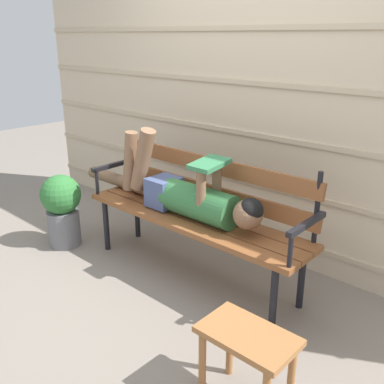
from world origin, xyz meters
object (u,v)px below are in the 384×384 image
(park_bench, at_px, (198,207))
(footstool, at_px, (247,349))
(reclining_person, at_px, (182,193))
(potted_plant, at_px, (62,207))

(park_bench, bearing_deg, footstool, -38.32)
(reclining_person, distance_m, footstool, 1.31)
(park_bench, xyz_separation_m, footstool, (0.98, -0.77, -0.20))
(footstool, xyz_separation_m, potted_plant, (-2.09, 0.36, 0.02))
(park_bench, distance_m, reclining_person, 0.15)
(park_bench, relative_size, potted_plant, 2.94)
(park_bench, xyz_separation_m, potted_plant, (-1.11, -0.41, -0.18))
(potted_plant, bearing_deg, footstool, -9.77)
(footstool, bearing_deg, potted_plant, 170.23)
(reclining_person, xyz_separation_m, footstool, (1.07, -0.71, -0.30))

